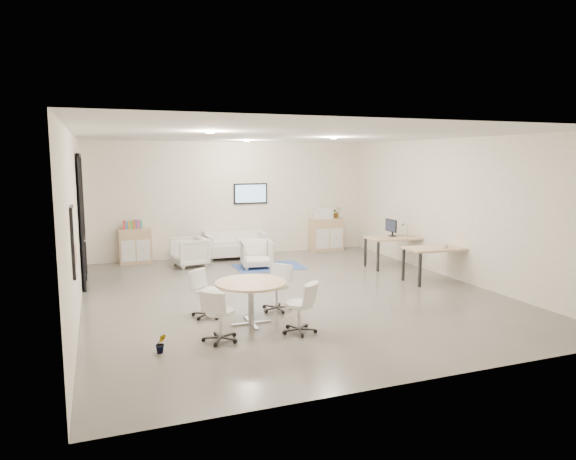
% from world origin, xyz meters
% --- Properties ---
extents(room_shell, '(9.60, 10.60, 4.80)m').
position_xyz_m(room_shell, '(0.00, 0.00, 1.60)').
color(room_shell, '#5E5B55').
rests_on(room_shell, ground).
extents(glass_door, '(0.09, 1.90, 2.85)m').
position_xyz_m(glass_door, '(-3.95, 2.51, 1.50)').
color(glass_door, black).
rests_on(glass_door, room_shell).
extents(artwork, '(0.05, 0.54, 1.04)m').
position_xyz_m(artwork, '(-3.97, -1.60, 1.55)').
color(artwork, black).
rests_on(artwork, room_shell).
extents(wall_tv, '(0.98, 0.06, 0.58)m').
position_xyz_m(wall_tv, '(0.50, 4.46, 1.75)').
color(wall_tv, black).
rests_on(wall_tv, room_shell).
extents(ceiling_spots, '(3.14, 4.14, 0.03)m').
position_xyz_m(ceiling_spots, '(-0.20, 0.83, 3.18)').
color(ceiling_spots, '#FFEAC6').
rests_on(ceiling_spots, room_shell).
extents(sideboard_left, '(0.82, 0.43, 0.92)m').
position_xyz_m(sideboard_left, '(-2.73, 4.26, 0.46)').
color(sideboard_left, tan).
rests_on(sideboard_left, room_shell).
extents(sideboard_right, '(0.97, 0.47, 0.97)m').
position_xyz_m(sideboard_right, '(2.79, 4.24, 0.48)').
color(sideboard_right, tan).
rests_on(sideboard_right, room_shell).
extents(books, '(0.48, 0.14, 0.22)m').
position_xyz_m(books, '(-2.77, 4.27, 1.03)').
color(books, red).
rests_on(books, sideboard_left).
extents(printer, '(0.51, 0.43, 0.34)m').
position_xyz_m(printer, '(2.69, 4.24, 1.13)').
color(printer, white).
rests_on(printer, sideboard_right).
extents(loveseat, '(1.70, 0.89, 0.63)m').
position_xyz_m(loveseat, '(-0.06, 4.08, 0.34)').
color(loveseat, silver).
rests_on(loveseat, room_shell).
extents(blue_rug, '(1.72, 1.16, 0.01)m').
position_xyz_m(blue_rug, '(0.42, 2.57, 0.01)').
color(blue_rug, '#2F4C92').
rests_on(blue_rug, room_shell).
extents(armchair_left, '(0.87, 0.91, 0.81)m').
position_xyz_m(armchair_left, '(-1.45, 3.40, 0.41)').
color(armchair_left, silver).
rests_on(armchair_left, room_shell).
extents(armchair_right, '(0.85, 0.81, 0.77)m').
position_xyz_m(armchair_right, '(0.10, 2.61, 0.38)').
color(armchair_right, silver).
rests_on(armchair_right, room_shell).
extents(desk_rear, '(1.53, 0.86, 0.77)m').
position_xyz_m(desk_rear, '(3.44, 1.47, 0.69)').
color(desk_rear, tan).
rests_on(desk_rear, room_shell).
extents(desk_front, '(1.53, 0.86, 0.77)m').
position_xyz_m(desk_front, '(3.49, -0.19, 0.69)').
color(desk_front, tan).
rests_on(desk_front, room_shell).
extents(monitor, '(0.20, 0.50, 0.44)m').
position_xyz_m(monitor, '(3.40, 1.62, 1.00)').
color(monitor, black).
rests_on(monitor, desk_rear).
extents(round_table, '(1.19, 1.19, 0.72)m').
position_xyz_m(round_table, '(-1.30, -1.62, 0.64)').
color(round_table, tan).
rests_on(round_table, room_shell).
extents(meeting_chairs, '(2.14, 2.14, 0.82)m').
position_xyz_m(meeting_chairs, '(-1.30, -1.62, 0.41)').
color(meeting_chairs, white).
rests_on(meeting_chairs, room_shell).
extents(plant_cabinet, '(0.35, 0.38, 0.25)m').
position_xyz_m(plant_cabinet, '(3.10, 4.25, 1.09)').
color(plant_cabinet, '#3F7F3F').
rests_on(plant_cabinet, sideboard_right).
extents(plant_floor, '(0.18, 0.30, 0.13)m').
position_xyz_m(plant_floor, '(-2.87, -2.41, 0.06)').
color(plant_floor, '#3F7F3F').
rests_on(plant_floor, room_shell).
extents(cup, '(0.12, 0.10, 0.11)m').
position_xyz_m(cup, '(3.58, -0.32, 0.83)').
color(cup, white).
rests_on(cup, desk_front).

